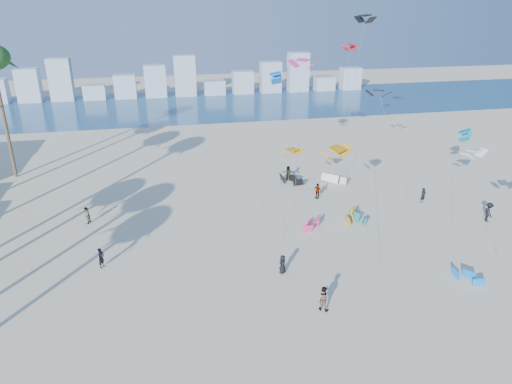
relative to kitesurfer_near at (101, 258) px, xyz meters
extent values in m
plane|color=beige|center=(9.96, -13.81, -0.85)|extent=(220.00, 220.00, 0.00)
plane|color=navy|center=(9.96, 58.19, -0.85)|extent=(220.00, 220.00, 0.00)
imported|color=black|center=(0.00, 0.00, 0.00)|extent=(0.67, 0.74, 1.71)
imported|color=gray|center=(15.35, -8.78, 0.06)|extent=(1.13, 1.09, 1.83)
imported|color=black|center=(13.85, -3.69, -0.09)|extent=(0.86, 0.88, 1.52)
imported|color=gray|center=(21.17, 9.72, -0.01)|extent=(0.87, 1.06, 1.69)
imported|color=black|center=(35.34, 1.10, 0.11)|extent=(1.00, 1.38, 1.92)
imported|color=gray|center=(19.62, 15.69, -0.03)|extent=(1.57, 0.64, 1.65)
imported|color=black|center=(31.55, 6.40, -0.05)|extent=(0.65, 0.51, 1.60)
imported|color=gray|center=(-2.08, 8.43, -0.03)|extent=(0.89, 0.98, 1.66)
cylinder|color=#595959|center=(16.21, 3.88, 2.68)|extent=(1.37, 2.86, 7.08)
cylinder|color=#595959|center=(29.10, 9.35, 4.61)|extent=(2.70, 3.86, 10.93)
cylinder|color=#595959|center=(32.05, -2.28, 2.87)|extent=(0.53, 6.01, 7.47)
cylinder|color=#595959|center=(15.65, 9.61, 5.64)|extent=(2.24, 3.05, 12.99)
cylinder|color=#595959|center=(26.06, 15.44, 6.61)|extent=(1.17, 3.10, 14.93)
cylinder|color=#595959|center=(19.18, 10.83, 6.09)|extent=(1.91, 5.21, 13.89)
cylinder|color=#595959|center=(32.75, 3.05, 3.16)|extent=(1.84, 2.86, 8.05)
cylinder|color=#595959|center=(20.53, -2.09, 3.50)|extent=(3.00, 3.78, 8.72)
cylinder|color=#595959|center=(26.38, 14.74, 8.15)|extent=(2.80, 2.79, 18.01)
cylinder|color=brown|center=(-11.87, 23.19, 6.04)|extent=(0.40, 0.40, 13.79)
cube|color=#9EADBF|center=(-19.64, 68.19, 2.45)|extent=(4.40, 3.00, 6.60)
cube|color=#9EADBF|center=(-13.44, 68.19, 3.35)|extent=(4.40, 3.00, 8.40)
cube|color=#9EADBF|center=(-7.24, 68.19, 0.65)|extent=(4.40, 3.00, 3.00)
cube|color=#9EADBF|center=(-1.04, 68.19, 1.55)|extent=(4.40, 3.00, 4.80)
cube|color=#9EADBF|center=(5.16, 68.19, 2.45)|extent=(4.40, 3.00, 6.60)
cube|color=#9EADBF|center=(11.36, 68.19, 3.35)|extent=(4.40, 3.00, 8.40)
cube|color=#9EADBF|center=(17.56, 68.19, 0.65)|extent=(4.40, 3.00, 3.00)
cube|color=#9EADBF|center=(23.76, 68.19, 1.55)|extent=(4.40, 3.00, 4.80)
cube|color=#9EADBF|center=(29.96, 68.19, 2.45)|extent=(4.40, 3.00, 6.60)
cube|color=#9EADBF|center=(36.16, 68.19, 3.35)|extent=(4.40, 3.00, 8.40)
cube|color=#9EADBF|center=(42.36, 68.19, 0.65)|extent=(4.40, 3.00, 3.00)
cube|color=#9EADBF|center=(48.56, 68.19, 1.55)|extent=(4.40, 3.00, 4.80)
camera|label=1|loc=(5.37, -34.28, 19.25)|focal=33.25mm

